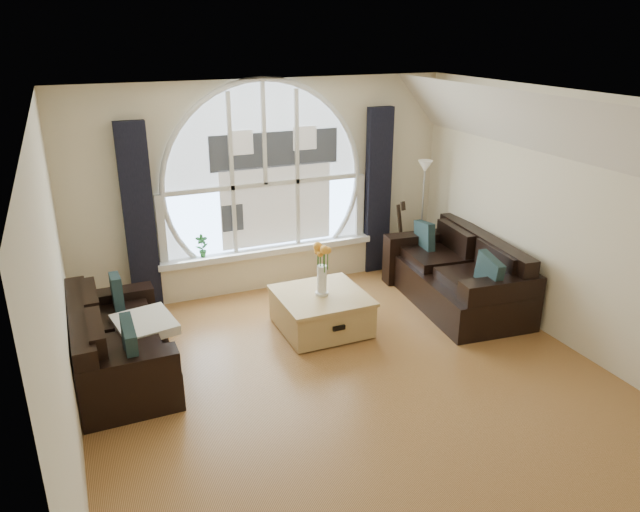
{
  "coord_description": "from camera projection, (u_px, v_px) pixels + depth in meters",
  "views": [
    {
      "loc": [
        -2.29,
        -4.51,
        3.3
      ],
      "look_at": [
        0.0,
        0.9,
        1.05
      ],
      "focal_mm": 33.91,
      "sensor_mm": 36.0,
      "label": 1
    }
  ],
  "objects": [
    {
      "name": "curtain_right",
      "position": [
        378.0,
        192.0,
        8.32
      ],
      "size": [
        0.35,
        0.12,
        2.3
      ],
      "primitive_type": "cube",
      "color": "black",
      "rests_on": "ground"
    },
    {
      "name": "window_sill",
      "position": [
        269.0,
        251.0,
        7.99
      ],
      "size": [
        2.9,
        0.22,
        0.08
      ],
      "primitive_type": "cube",
      "color": "white",
      "rests_on": "wall_back"
    },
    {
      "name": "wall_right",
      "position": [
        573.0,
        224.0,
        6.32
      ],
      "size": [
        0.01,
        5.5,
        2.7
      ],
      "primitive_type": "cube",
      "color": "beige",
      "rests_on": "ground"
    },
    {
      "name": "wall_front",
      "position": [
        601.0,
        439.0,
        3.04
      ],
      "size": [
        5.0,
        0.01,
        2.7
      ],
      "primitive_type": "cube",
      "color": "beige",
      "rests_on": "ground"
    },
    {
      "name": "ceiling",
      "position": [
        363.0,
        104.0,
        4.93
      ],
      "size": [
        5.0,
        5.5,
        0.01
      ],
      "primitive_type": "cube",
      "color": "silver",
      "rests_on": "ground"
    },
    {
      "name": "potted_plant",
      "position": [
        202.0,
        246.0,
        7.6
      ],
      "size": [
        0.16,
        0.11,
        0.3
      ],
      "primitive_type": "imported",
      "rotation": [
        0.0,
        0.0,
        -0.01
      ],
      "color": "#1E6023",
      "rests_on": "window_sill"
    },
    {
      "name": "coffee_chest",
      "position": [
        321.0,
        310.0,
        6.93
      ],
      "size": [
        0.99,
        0.99,
        0.48
      ],
      "primitive_type": "cube",
      "rotation": [
        0.0,
        0.0,
        0.01
      ],
      "color": "#A88348",
      "rests_on": "ground"
    },
    {
      "name": "wall_back",
      "position": [
        264.0,
        187.0,
        7.77
      ],
      "size": [
        5.0,
        0.01,
        2.7
      ],
      "primitive_type": "cube",
      "color": "beige",
      "rests_on": "ground"
    },
    {
      "name": "wall_left",
      "position": [
        58.0,
        305.0,
        4.5
      ],
      "size": [
        0.01,
        5.5,
        2.7
      ],
      "primitive_type": "cube",
      "color": "beige",
      "rests_on": "ground"
    },
    {
      "name": "throw_blanket",
      "position": [
        145.0,
        324.0,
        6.04
      ],
      "size": [
        0.65,
        0.65,
        0.1
      ],
      "primitive_type": "cube",
      "rotation": [
        0.0,
        0.0,
        0.19
      ],
      "color": "silver",
      "rests_on": "sofa_left"
    },
    {
      "name": "sofa_left",
      "position": [
        120.0,
        339.0,
        5.97
      ],
      "size": [
        0.89,
        1.76,
        0.78
      ],
      "primitive_type": "cube",
      "rotation": [
        0.0,
        0.0,
        0.01
      ],
      "color": "black",
      "rests_on": "ground"
    },
    {
      "name": "arched_window",
      "position": [
        264.0,
        166.0,
        7.65
      ],
      "size": [
        2.6,
        0.06,
        2.15
      ],
      "primitive_type": "cube",
      "color": "silver",
      "rests_on": "wall_back"
    },
    {
      "name": "curtain_left",
      "position": [
        139.0,
        219.0,
        7.16
      ],
      "size": [
        0.35,
        0.12,
        2.3
      ],
      "primitive_type": "cube",
      "color": "black",
      "rests_on": "ground"
    },
    {
      "name": "sofa_right",
      "position": [
        456.0,
        274.0,
        7.51
      ],
      "size": [
        1.16,
        2.04,
        0.87
      ],
      "primitive_type": "cube",
      "rotation": [
        0.0,
        0.0,
        -0.1
      ],
      "color": "black",
      "rests_on": "ground"
    },
    {
      "name": "guitar",
      "position": [
        397.0,
        236.0,
        8.47
      ],
      "size": [
        0.4,
        0.3,
        1.06
      ],
      "primitive_type": "cube",
      "rotation": [
        0.0,
        0.0,
        0.18
      ],
      "color": "olive",
      "rests_on": "ground"
    },
    {
      "name": "ground",
      "position": [
        356.0,
        387.0,
        5.89
      ],
      "size": [
        5.0,
        5.5,
        0.01
      ],
      "primitive_type": "cube",
      "color": "brown",
      "rests_on": "ground"
    },
    {
      "name": "attic_slope",
      "position": [
        565.0,
        130.0,
        5.85
      ],
      "size": [
        0.92,
        5.5,
        0.72
      ],
      "primitive_type": "cube",
      "color": "silver",
      "rests_on": "ground"
    },
    {
      "name": "neighbor_house",
      "position": [
        276.0,
        175.0,
        7.74
      ],
      "size": [
        1.7,
        0.02,
        1.5
      ],
      "primitive_type": "cube",
      "color": "silver",
      "rests_on": "wall_back"
    },
    {
      "name": "window_frame",
      "position": [
        265.0,
        167.0,
        7.62
      ],
      "size": [
        2.76,
        0.08,
        2.15
      ],
      "primitive_type": "cube",
      "color": "white",
      "rests_on": "wall_back"
    },
    {
      "name": "vase_flowers",
      "position": [
        322.0,
        262.0,
        6.71
      ],
      "size": [
        0.24,
        0.24,
        0.7
      ],
      "primitive_type": "cube",
      "color": "white",
      "rests_on": "coffee_chest"
    },
    {
      "name": "floor_lamp",
      "position": [
        422.0,
        217.0,
        8.4
      ],
      "size": [
        0.24,
        0.24,
        1.6
      ],
      "primitive_type": "cube",
      "color": "#B2B2B2",
      "rests_on": "ground"
    }
  ]
}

